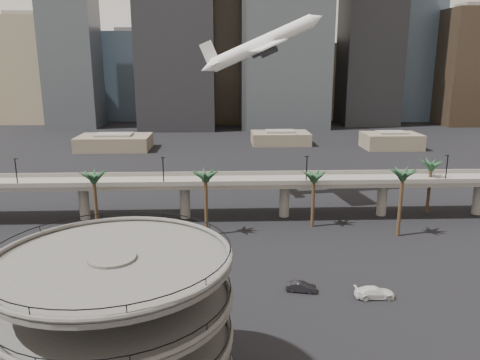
{
  "coord_description": "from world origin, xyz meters",
  "views": [
    {
      "loc": [
        -2.92,
        -44.09,
        33.51
      ],
      "look_at": [
        0.03,
        28.0,
        15.3
      ],
      "focal_mm": 35.0,
      "sensor_mm": 36.0,
      "label": 1
    }
  ],
  "objects_px": {
    "airborne_jet": "(262,44)",
    "car_a": "(163,322)",
    "parking_ramp": "(116,320)",
    "overpass": "(235,185)",
    "car_b": "(301,287)",
    "car_c": "(375,292)"
  },
  "relations": [
    {
      "from": "parking_ramp",
      "to": "car_a",
      "type": "distance_m",
      "value": 17.32
    },
    {
      "from": "parking_ramp",
      "to": "overpass",
      "type": "bearing_deg",
      "value": 77.57
    },
    {
      "from": "car_a",
      "to": "car_c",
      "type": "distance_m",
      "value": 30.73
    },
    {
      "from": "overpass",
      "to": "airborne_jet",
      "type": "height_order",
      "value": "airborne_jet"
    },
    {
      "from": "airborne_jet",
      "to": "car_a",
      "type": "xyz_separation_m",
      "value": [
        -17.65,
        -59.54,
        -36.85
      ]
    },
    {
      "from": "car_c",
      "to": "airborne_jet",
      "type": "bearing_deg",
      "value": 13.09
    },
    {
      "from": "airborne_jet",
      "to": "car_a",
      "type": "relative_size",
      "value": 6.47
    },
    {
      "from": "overpass",
      "to": "car_c",
      "type": "height_order",
      "value": "overpass"
    },
    {
      "from": "car_b",
      "to": "car_c",
      "type": "bearing_deg",
      "value": -90.7
    },
    {
      "from": "overpass",
      "to": "car_a",
      "type": "xyz_separation_m",
      "value": [
        -10.7,
        -44.4,
        -6.53
      ]
    },
    {
      "from": "airborne_jet",
      "to": "car_a",
      "type": "bearing_deg",
      "value": -114.25
    },
    {
      "from": "car_a",
      "to": "car_c",
      "type": "xyz_separation_m",
      "value": [
        30.0,
        6.67,
        0.03
      ]
    },
    {
      "from": "airborne_jet",
      "to": "car_c",
      "type": "height_order",
      "value": "airborne_jet"
    },
    {
      "from": "parking_ramp",
      "to": "car_b",
      "type": "relative_size",
      "value": 4.87
    },
    {
      "from": "overpass",
      "to": "car_b",
      "type": "xyz_separation_m",
      "value": [
        8.88,
        -35.4,
        -6.59
      ]
    },
    {
      "from": "overpass",
      "to": "car_a",
      "type": "height_order",
      "value": "overpass"
    },
    {
      "from": "overpass",
      "to": "car_b",
      "type": "relative_size",
      "value": 28.52
    },
    {
      "from": "car_a",
      "to": "car_c",
      "type": "height_order",
      "value": "car_c"
    },
    {
      "from": "parking_ramp",
      "to": "car_c",
      "type": "distance_m",
      "value": 39.7
    },
    {
      "from": "car_b",
      "to": "parking_ramp",
      "type": "bearing_deg",
      "value": 149.07
    },
    {
      "from": "parking_ramp",
      "to": "overpass",
      "type": "xyz_separation_m",
      "value": [
        13.0,
        59.0,
        -2.5
      ]
    },
    {
      "from": "car_a",
      "to": "airborne_jet",
      "type": "bearing_deg",
      "value": -3.62
    }
  ]
}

